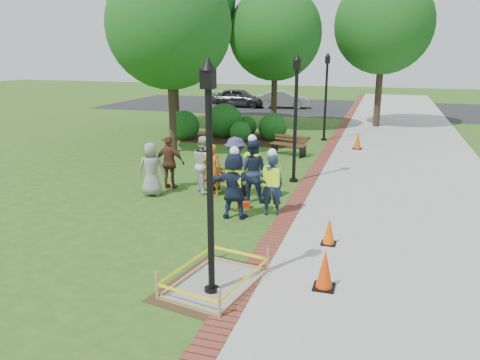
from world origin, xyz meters
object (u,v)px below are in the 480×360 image
(wet_concrete_pad, at_px, (215,274))
(hivis_worker_a, at_px, (234,183))
(cone_front, at_px, (325,270))
(hivis_worker_b, at_px, (272,182))
(bench_near, at_px, (228,186))
(lamp_near, at_px, (210,163))
(hivis_worker_c, at_px, (252,169))

(wet_concrete_pad, xyz_separation_m, hivis_worker_a, (-0.81, 3.70, 0.73))
(cone_front, relative_size, hivis_worker_b, 0.43)
(wet_concrete_pad, bearing_deg, hivis_worker_b, 88.94)
(bench_near, distance_m, lamp_near, 6.64)
(wet_concrete_pad, relative_size, cone_front, 3.26)
(lamp_near, xyz_separation_m, hivis_worker_a, (-0.84, 3.98, -1.51))
(wet_concrete_pad, bearing_deg, bench_near, 106.28)
(wet_concrete_pad, bearing_deg, hivis_worker_a, 102.32)
(cone_front, bearing_deg, hivis_worker_a, 131.12)
(bench_near, xyz_separation_m, hivis_worker_b, (1.75, -1.50, 0.69))
(hivis_worker_a, bearing_deg, hivis_worker_c, 88.37)
(cone_front, height_order, hivis_worker_b, hivis_worker_b)
(bench_near, relative_size, hivis_worker_a, 0.71)
(wet_concrete_pad, xyz_separation_m, hivis_worker_b, (0.08, 4.23, 0.68))
(wet_concrete_pad, relative_size, bench_near, 1.86)
(cone_front, distance_m, hivis_worker_a, 4.32)
(wet_concrete_pad, bearing_deg, lamp_near, -84.23)
(wet_concrete_pad, height_order, hivis_worker_a, hivis_worker_a)
(hivis_worker_b, bearing_deg, hivis_worker_a, -148.91)
(hivis_worker_a, distance_m, hivis_worker_b, 1.04)
(lamp_near, height_order, hivis_worker_c, lamp_near)
(cone_front, xyz_separation_m, hivis_worker_c, (-2.77, 4.78, 0.61))
(cone_front, relative_size, lamp_near, 0.19)
(bench_near, xyz_separation_m, hivis_worker_a, (0.87, -2.04, 0.74))
(wet_concrete_pad, xyz_separation_m, lamp_near, (0.03, -0.28, 2.25))
(lamp_near, bearing_deg, bench_near, 105.81)
(hivis_worker_b, relative_size, hivis_worker_c, 0.92)
(bench_near, bearing_deg, hivis_worker_c, -27.69)
(lamp_near, bearing_deg, hivis_worker_c, 98.13)
(bench_near, xyz_separation_m, cone_front, (3.68, -5.26, 0.15))
(wet_concrete_pad, distance_m, bench_near, 5.97)
(lamp_near, bearing_deg, cone_front, 20.91)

